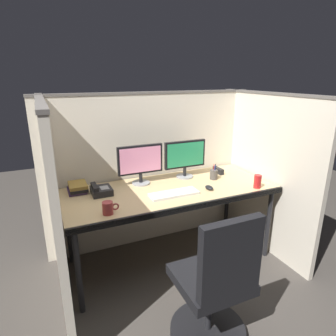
{
  "coord_description": "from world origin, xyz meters",
  "views": [
    {
      "loc": [
        -1.01,
        -1.92,
        1.72
      ],
      "look_at": [
        0.0,
        0.35,
        0.92
      ],
      "focal_mm": 30.86,
      "sensor_mm": 36.0,
      "label": 1
    }
  ],
  "objects_px": {
    "office_chair": "(214,296)",
    "red_stapler": "(218,170)",
    "monitor_left": "(140,162)",
    "pen_cup": "(214,174)",
    "keyboard_main": "(174,194)",
    "coffee_mug": "(108,208)",
    "desk_phone": "(101,190)",
    "book_stack": "(78,188)",
    "desk": "(171,194)",
    "monitor_right": "(185,156)",
    "soda_can": "(258,182)",
    "computer_mouse": "(209,188)"
  },
  "relations": [
    {
      "from": "office_chair",
      "to": "red_stapler",
      "type": "height_order",
      "value": "office_chair"
    },
    {
      "from": "monitor_left",
      "to": "pen_cup",
      "type": "bearing_deg",
      "value": -13.87
    },
    {
      "from": "keyboard_main",
      "to": "coffee_mug",
      "type": "height_order",
      "value": "coffee_mug"
    },
    {
      "from": "keyboard_main",
      "to": "pen_cup",
      "type": "relative_size",
      "value": 2.72
    },
    {
      "from": "red_stapler",
      "to": "desk_phone",
      "type": "xyz_separation_m",
      "value": [
        -1.24,
        -0.06,
        0.01
      ]
    },
    {
      "from": "office_chair",
      "to": "book_stack",
      "type": "distance_m",
      "value": 1.45
    },
    {
      "from": "red_stapler",
      "to": "book_stack",
      "type": "relative_size",
      "value": 0.67
    },
    {
      "from": "keyboard_main",
      "to": "book_stack",
      "type": "relative_size",
      "value": 1.91
    },
    {
      "from": "desk",
      "to": "office_chair",
      "type": "distance_m",
      "value": 1.01
    },
    {
      "from": "desk_phone",
      "to": "monitor_right",
      "type": "bearing_deg",
      "value": 6.24
    },
    {
      "from": "desk_phone",
      "to": "red_stapler",
      "type": "bearing_deg",
      "value": 2.97
    },
    {
      "from": "monitor_left",
      "to": "desk_phone",
      "type": "bearing_deg",
      "value": -166.4
    },
    {
      "from": "desk",
      "to": "office_chair",
      "type": "bearing_deg",
      "value": -97.59
    },
    {
      "from": "desk",
      "to": "pen_cup",
      "type": "bearing_deg",
      "value": 7.14
    },
    {
      "from": "monitor_left",
      "to": "soda_can",
      "type": "height_order",
      "value": "monitor_left"
    },
    {
      "from": "keyboard_main",
      "to": "desk_phone",
      "type": "relative_size",
      "value": 2.26
    },
    {
      "from": "office_chair",
      "to": "monitor_left",
      "type": "distance_m",
      "value": 1.32
    },
    {
      "from": "keyboard_main",
      "to": "monitor_right",
      "type": "bearing_deg",
      "value": 51.58
    },
    {
      "from": "monitor_left",
      "to": "soda_can",
      "type": "relative_size",
      "value": 3.52
    },
    {
      "from": "desk",
      "to": "monitor_right",
      "type": "height_order",
      "value": "monitor_right"
    },
    {
      "from": "monitor_right",
      "to": "pen_cup",
      "type": "height_order",
      "value": "monitor_right"
    },
    {
      "from": "monitor_left",
      "to": "monitor_right",
      "type": "height_order",
      "value": "same"
    },
    {
      "from": "desk_phone",
      "to": "computer_mouse",
      "type": "bearing_deg",
      "value": -17.71
    },
    {
      "from": "book_stack",
      "to": "coffee_mug",
      "type": "relative_size",
      "value": 1.78
    },
    {
      "from": "monitor_left",
      "to": "keyboard_main",
      "type": "height_order",
      "value": "monitor_left"
    },
    {
      "from": "book_stack",
      "to": "monitor_right",
      "type": "bearing_deg",
      "value": -2.36
    },
    {
      "from": "book_stack",
      "to": "soda_can",
      "type": "bearing_deg",
      "value": -20.8
    },
    {
      "from": "desk",
      "to": "pen_cup",
      "type": "height_order",
      "value": "pen_cup"
    },
    {
      "from": "desk",
      "to": "office_chair",
      "type": "xyz_separation_m",
      "value": [
        -0.13,
        -0.95,
        -0.33
      ]
    },
    {
      "from": "desk",
      "to": "red_stapler",
      "type": "bearing_deg",
      "value": 17.56
    },
    {
      "from": "pen_cup",
      "to": "coffee_mug",
      "type": "distance_m",
      "value": 1.17
    },
    {
      "from": "pen_cup",
      "to": "coffee_mug",
      "type": "relative_size",
      "value": 1.25
    },
    {
      "from": "keyboard_main",
      "to": "pen_cup",
      "type": "bearing_deg",
      "value": 20.77
    },
    {
      "from": "red_stapler",
      "to": "desk_phone",
      "type": "distance_m",
      "value": 1.25
    },
    {
      "from": "soda_can",
      "to": "book_stack",
      "type": "bearing_deg",
      "value": 159.2
    },
    {
      "from": "monitor_left",
      "to": "monitor_right",
      "type": "distance_m",
      "value": 0.47
    },
    {
      "from": "red_stapler",
      "to": "soda_can",
      "type": "distance_m",
      "value": 0.51
    },
    {
      "from": "soda_can",
      "to": "desk_phone",
      "type": "bearing_deg",
      "value": 161.89
    },
    {
      "from": "monitor_right",
      "to": "desk_phone",
      "type": "distance_m",
      "value": 0.89
    },
    {
      "from": "pen_cup",
      "to": "coffee_mug",
      "type": "xyz_separation_m",
      "value": [
        -1.12,
        -0.32,
        -0.0
      ]
    },
    {
      "from": "keyboard_main",
      "to": "pen_cup",
      "type": "xyz_separation_m",
      "value": [
        0.53,
        0.2,
        0.04
      ]
    },
    {
      "from": "desk",
      "to": "monitor_left",
      "type": "distance_m",
      "value": 0.41
    },
    {
      "from": "desk",
      "to": "desk_phone",
      "type": "relative_size",
      "value": 10.0
    },
    {
      "from": "book_stack",
      "to": "monitor_left",
      "type": "bearing_deg",
      "value": -4.06
    },
    {
      "from": "keyboard_main",
      "to": "pen_cup",
      "type": "height_order",
      "value": "pen_cup"
    },
    {
      "from": "office_chair",
      "to": "computer_mouse",
      "type": "xyz_separation_m",
      "value": [
        0.44,
        0.8,
        0.39
      ]
    },
    {
      "from": "soda_can",
      "to": "computer_mouse",
      "type": "bearing_deg",
      "value": 161.03
    },
    {
      "from": "computer_mouse",
      "to": "desk_phone",
      "type": "xyz_separation_m",
      "value": [
        -0.91,
        0.29,
        0.02
      ]
    },
    {
      "from": "monitor_left",
      "to": "computer_mouse",
      "type": "bearing_deg",
      "value": -37.03
    },
    {
      "from": "desk_phone",
      "to": "pen_cup",
      "type": "bearing_deg",
      "value": -3.97
    }
  ]
}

